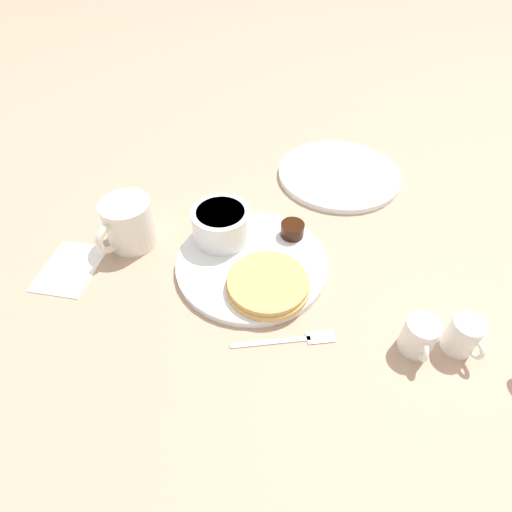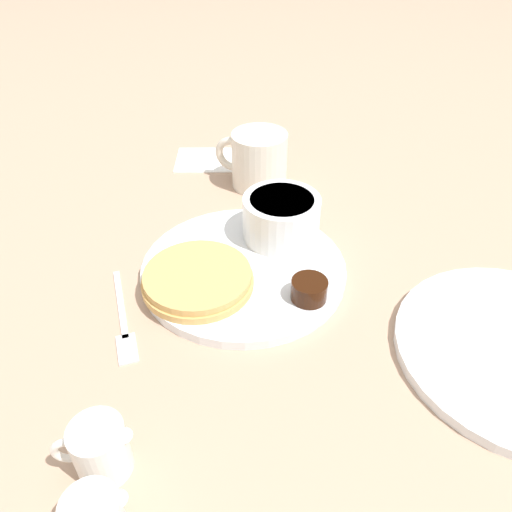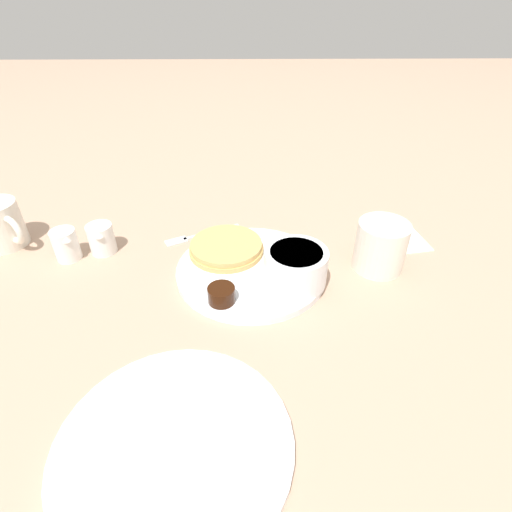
% 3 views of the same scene
% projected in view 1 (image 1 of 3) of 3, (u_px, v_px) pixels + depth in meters
% --- Properties ---
extents(ground_plane, '(4.00, 4.00, 0.00)m').
position_uv_depth(ground_plane, '(252.00, 266.00, 0.66)').
color(ground_plane, tan).
extents(plate, '(0.25, 0.25, 0.01)m').
position_uv_depth(plate, '(252.00, 263.00, 0.65)').
color(plate, white).
rests_on(plate, ground_plane).
extents(pancake_stack, '(0.13, 0.13, 0.02)m').
position_uv_depth(pancake_stack, '(268.00, 284.00, 0.60)').
color(pancake_stack, tan).
rests_on(pancake_stack, plate).
extents(bowl, '(0.10, 0.10, 0.06)m').
position_uv_depth(bowl, '(221.00, 223.00, 0.67)').
color(bowl, white).
rests_on(bowl, plate).
extents(syrup_cup, '(0.04, 0.04, 0.02)m').
position_uv_depth(syrup_cup, '(292.00, 230.00, 0.68)').
color(syrup_cup, black).
rests_on(syrup_cup, plate).
extents(butter_ramekin, '(0.05, 0.05, 0.05)m').
position_uv_depth(butter_ramekin, '(224.00, 222.00, 0.69)').
color(butter_ramekin, white).
rests_on(butter_ramekin, plate).
extents(coffee_mug, '(0.11, 0.08, 0.08)m').
position_uv_depth(coffee_mug, '(129.00, 224.00, 0.66)').
color(coffee_mug, silver).
rests_on(coffee_mug, ground_plane).
extents(creamer_pitcher_near, '(0.07, 0.04, 0.05)m').
position_uv_depth(creamer_pitcher_near, '(419.00, 336.00, 0.53)').
color(creamer_pitcher_near, white).
rests_on(creamer_pitcher_near, ground_plane).
extents(creamer_pitcher_far, '(0.05, 0.05, 0.06)m').
position_uv_depth(creamer_pitcher_far, '(463.00, 335.00, 0.53)').
color(creamer_pitcher_far, white).
rests_on(creamer_pitcher_far, ground_plane).
extents(fork, '(0.08, 0.14, 0.00)m').
position_uv_depth(fork, '(296.00, 339.00, 0.56)').
color(fork, silver).
rests_on(fork, ground_plane).
extents(napkin, '(0.13, 0.10, 0.00)m').
position_uv_depth(napkin, '(70.00, 268.00, 0.65)').
color(napkin, white).
rests_on(napkin, ground_plane).
extents(far_plate, '(0.25, 0.25, 0.01)m').
position_uv_depth(far_plate, '(339.00, 174.00, 0.83)').
color(far_plate, white).
rests_on(far_plate, ground_plane).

